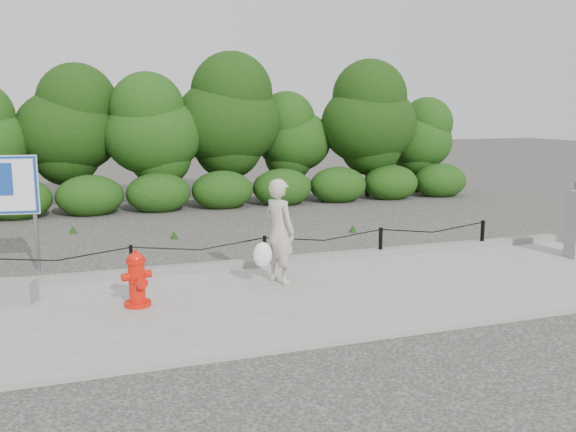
# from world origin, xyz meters

# --- Properties ---
(ground) EXTENTS (90.00, 90.00, 0.00)m
(ground) POSITION_xyz_m (0.00, 0.00, 0.00)
(ground) COLOR #2D2B28
(ground) RESTS_ON ground
(sidewalk) EXTENTS (14.00, 4.00, 0.08)m
(sidewalk) POSITION_xyz_m (0.00, -2.00, 0.04)
(sidewalk) COLOR gray
(sidewalk) RESTS_ON ground
(curb) EXTENTS (14.00, 0.22, 0.14)m
(curb) POSITION_xyz_m (0.00, 0.05, 0.15)
(curb) COLOR slate
(curb) RESTS_ON sidewalk
(chain_barrier) EXTENTS (10.06, 0.06, 0.60)m
(chain_barrier) POSITION_xyz_m (0.00, 0.00, 0.46)
(chain_barrier) COLOR black
(chain_barrier) RESTS_ON sidewalk
(treeline) EXTENTS (20.11, 3.70, 4.83)m
(treeline) POSITION_xyz_m (0.12, 8.92, 2.56)
(treeline) COLOR black
(treeline) RESTS_ON ground
(fire_hydrant) EXTENTS (0.50, 0.52, 0.88)m
(fire_hydrant) POSITION_xyz_m (-2.56, -1.68, 0.50)
(fire_hydrant) COLOR red
(fire_hydrant) RESTS_ON sidewalk
(pedestrian) EXTENTS (0.85, 0.79, 1.82)m
(pedestrian) POSITION_xyz_m (-0.10, -1.15, 0.97)
(pedestrian) COLOR #B9B19F
(pedestrian) RESTS_ON sidewalk
(advertising_sign) EXTENTS (1.38, 0.31, 2.23)m
(advertising_sign) POSITION_xyz_m (-4.72, 1.51, 1.57)
(advertising_sign) COLOR slate
(advertising_sign) RESTS_ON ground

